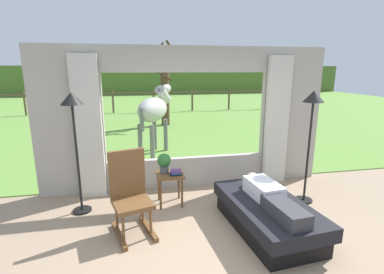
# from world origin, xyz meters

# --- Properties ---
(ground_plane) EXTENTS (12.00, 12.00, 0.00)m
(ground_plane) POSITION_xyz_m (0.00, 0.00, 0.00)
(ground_plane) COLOR gray
(back_wall_with_window) EXTENTS (5.20, 0.12, 2.55)m
(back_wall_with_window) POSITION_xyz_m (0.00, 2.26, 1.25)
(back_wall_with_window) COLOR #ADA599
(back_wall_with_window) RESTS_ON ground_plane
(curtain_panel_left) EXTENTS (0.44, 0.10, 2.40)m
(curtain_panel_left) POSITION_xyz_m (-1.69, 2.12, 1.20)
(curtain_panel_left) COLOR beige
(curtain_panel_left) RESTS_ON ground_plane
(curtain_panel_right) EXTENTS (0.44, 0.10, 2.40)m
(curtain_panel_right) POSITION_xyz_m (1.69, 2.12, 1.20)
(curtain_panel_right) COLOR beige
(curtain_panel_right) RESTS_ON ground_plane
(outdoor_pasture_lawn) EXTENTS (36.00, 21.68, 0.02)m
(outdoor_pasture_lawn) POSITION_xyz_m (0.00, 13.16, 0.01)
(outdoor_pasture_lawn) COLOR olive
(outdoor_pasture_lawn) RESTS_ON ground_plane
(distant_hill_ridge) EXTENTS (36.00, 2.00, 2.40)m
(distant_hill_ridge) POSITION_xyz_m (0.00, 23.00, 1.20)
(distant_hill_ridge) COLOR #516C2E
(distant_hill_ridge) RESTS_ON ground_plane
(recliner_sofa) EXTENTS (1.06, 1.78, 0.42)m
(recliner_sofa) POSITION_xyz_m (0.79, 0.52, 0.22)
(recliner_sofa) COLOR black
(recliner_sofa) RESTS_ON ground_plane
(reclining_person) EXTENTS (0.40, 1.44, 0.22)m
(reclining_person) POSITION_xyz_m (0.79, 0.47, 0.52)
(reclining_person) COLOR silver
(reclining_person) RESTS_ON recliner_sofa
(rocking_chair) EXTENTS (0.63, 0.78, 1.12)m
(rocking_chair) POSITION_xyz_m (-1.03, 0.86, 0.55)
(rocking_chair) COLOR brown
(rocking_chair) RESTS_ON ground_plane
(side_table) EXTENTS (0.44, 0.44, 0.52)m
(side_table) POSITION_xyz_m (-0.41, 1.56, 0.43)
(side_table) COLOR brown
(side_table) RESTS_ON ground_plane
(potted_plant) EXTENTS (0.22, 0.22, 0.32)m
(potted_plant) POSITION_xyz_m (-0.49, 1.62, 0.70)
(potted_plant) COLOR #4C5156
(potted_plant) RESTS_ON side_table
(book_stack) EXTENTS (0.19, 0.16, 0.08)m
(book_stack) POSITION_xyz_m (-0.32, 1.49, 0.56)
(book_stack) COLOR black
(book_stack) RESTS_ON side_table
(floor_lamp_left) EXTENTS (0.32, 0.32, 1.84)m
(floor_lamp_left) POSITION_xyz_m (-1.79, 1.56, 1.49)
(floor_lamp_left) COLOR black
(floor_lamp_left) RESTS_ON ground_plane
(floor_lamp_right) EXTENTS (0.32, 0.32, 1.84)m
(floor_lamp_right) POSITION_xyz_m (1.80, 1.22, 1.48)
(floor_lamp_right) COLOR black
(floor_lamp_right) RESTS_ON ground_plane
(horse) EXTENTS (1.18, 1.75, 1.73)m
(horse) POSITION_xyz_m (-0.45, 4.43, 1.16)
(horse) COLOR #B2B2AD
(horse) RESTS_ON outdoor_pasture_lawn
(pasture_tree) EXTENTS (1.63, 1.63, 3.16)m
(pasture_tree) POSITION_xyz_m (0.20, 8.25, 1.59)
(pasture_tree) COLOR #4C3823
(pasture_tree) RESTS_ON outdoor_pasture_lawn
(pasture_fence_line) EXTENTS (16.10, 0.10, 1.10)m
(pasture_fence_line) POSITION_xyz_m (0.00, 11.86, 0.74)
(pasture_fence_line) COLOR brown
(pasture_fence_line) RESTS_ON outdoor_pasture_lawn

